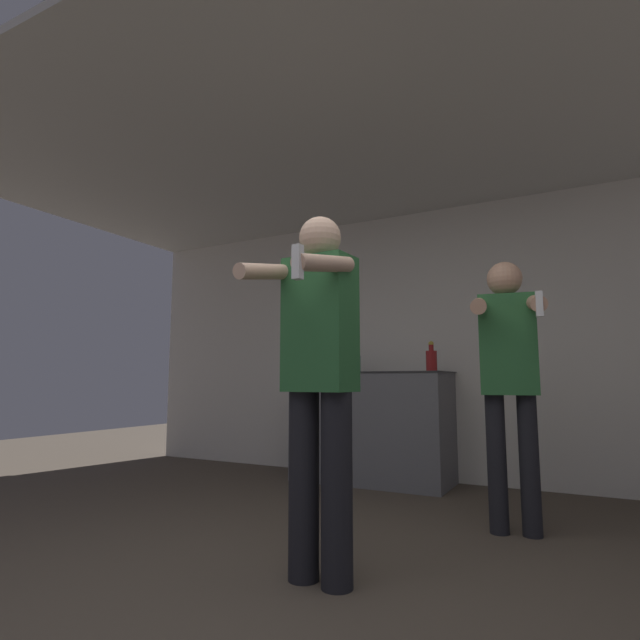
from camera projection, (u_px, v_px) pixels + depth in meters
name	position (u px, v px, depth m)	size (l,w,h in m)	color
wall_back	(451.00, 341.00, 4.64)	(7.00, 0.06, 2.55)	silver
ceiling_slab	(390.00, 134.00, 3.39)	(7.00, 3.67, 0.05)	silver
counter	(372.00, 426.00, 4.56)	(1.44, 0.65, 0.99)	slate
bottle_brown_liquor	(356.00, 362.00, 4.65)	(0.09, 0.09, 0.25)	silver
bottle_short_whiskey	(336.00, 362.00, 4.74)	(0.09, 0.09, 0.26)	black
bottle_amber_bourbon	(431.00, 359.00, 4.32)	(0.09, 0.09, 0.26)	maroon
person_woman_foreground	(319.00, 375.00, 2.34)	(0.41, 0.55, 1.70)	black
person_man_side	(509.00, 365.00, 3.06)	(0.46, 0.54, 1.65)	black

